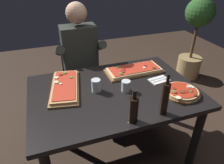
# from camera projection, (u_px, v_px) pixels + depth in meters

# --- Properties ---
(ground_plane) EXTENTS (6.40, 6.40, 0.00)m
(ground_plane) POSITION_uv_depth(u_px,v_px,m) (114.00, 149.00, 2.12)
(ground_plane) COLOR #38281E
(dining_table) EXTENTS (1.40, 0.96, 0.74)m
(dining_table) POSITION_uv_depth(u_px,v_px,m) (114.00, 99.00, 1.79)
(dining_table) COLOR black
(dining_table) RESTS_ON ground_plane
(pizza_rectangular_front) EXTENTS (0.56, 0.26, 0.05)m
(pizza_rectangular_front) POSITION_uv_depth(u_px,v_px,m) (134.00, 70.00, 2.00)
(pizza_rectangular_front) COLOR brown
(pizza_rectangular_front) RESTS_ON dining_table
(pizza_rectangular_left) EXTENTS (0.33, 0.58, 0.05)m
(pizza_rectangular_left) POSITION_uv_depth(u_px,v_px,m) (65.00, 86.00, 1.75)
(pizza_rectangular_left) COLOR olive
(pizza_rectangular_left) RESTS_ON dining_table
(pizza_round_far) EXTENTS (0.30, 0.30, 0.05)m
(pizza_round_far) POSITION_uv_depth(u_px,v_px,m) (181.00, 92.00, 1.68)
(pizza_round_far) COLOR brown
(pizza_round_far) RESTS_ON dining_table
(wine_bottle_dark) EXTENTS (0.06, 0.06, 0.25)m
(wine_bottle_dark) POSITION_uv_depth(u_px,v_px,m) (133.00, 109.00, 1.36)
(wine_bottle_dark) COLOR black
(wine_bottle_dark) RESTS_ON dining_table
(oil_bottle_amber) EXTENTS (0.06, 0.06, 0.32)m
(oil_bottle_amber) POSITION_uv_depth(u_px,v_px,m) (165.00, 98.00, 1.41)
(oil_bottle_amber) COLOR black
(oil_bottle_amber) RESTS_ON dining_table
(tumbler_near_camera) EXTENTS (0.08, 0.08, 0.11)m
(tumbler_near_camera) POSITION_uv_depth(u_px,v_px,m) (96.00, 85.00, 1.70)
(tumbler_near_camera) COLOR silver
(tumbler_near_camera) RESTS_ON dining_table
(tumbler_far_side) EXTENTS (0.08, 0.08, 0.09)m
(tumbler_far_side) POSITION_uv_depth(u_px,v_px,m) (126.00, 86.00, 1.71)
(tumbler_far_side) COLOR silver
(tumbler_far_side) RESTS_ON dining_table
(napkin_cutlery_set) EXTENTS (0.19, 0.13, 0.01)m
(napkin_cutlery_set) POSITION_uv_depth(u_px,v_px,m) (159.00, 80.00, 1.87)
(napkin_cutlery_set) COLOR white
(napkin_cutlery_set) RESTS_ON dining_table
(diner_chair) EXTENTS (0.44, 0.44, 0.87)m
(diner_chair) POSITION_uv_depth(u_px,v_px,m) (81.00, 73.00, 2.53)
(diner_chair) COLOR black
(diner_chair) RESTS_ON ground_plane
(seated_diner) EXTENTS (0.53, 0.41, 1.33)m
(seated_diner) POSITION_uv_depth(u_px,v_px,m) (81.00, 58.00, 2.30)
(seated_diner) COLOR #23232D
(seated_diner) RESTS_ON ground_plane
(potted_plant_corner) EXTENTS (0.41, 0.41, 1.24)m
(potted_plant_corner) POSITION_uv_depth(u_px,v_px,m) (195.00, 35.00, 3.09)
(potted_plant_corner) COLOR tan
(potted_plant_corner) RESTS_ON ground_plane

